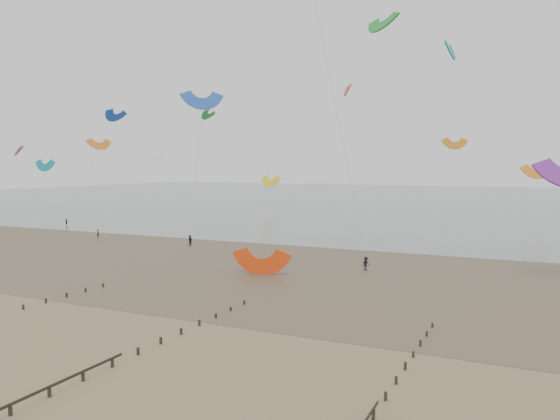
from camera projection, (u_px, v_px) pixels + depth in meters
The scene contains 6 objects.
ground at pixel (130, 333), 44.22m from camera, with size 500.00×500.00×0.00m, color brown.
sea_and_shore at pixel (271, 262), 77.00m from camera, with size 500.00×665.00×0.03m.
kitesurfer_lead at pixel (98, 234), 102.83m from camera, with size 0.59×0.39×1.63m, color black.
kitesurfers at pixel (427, 256), 76.92m from camera, with size 146.89×24.30×1.83m.
grounded_kite at pixel (261, 274), 68.25m from camera, with size 6.39×3.35×4.87m, color #ED3F0E, non-canonical shape.
kites_airborne at pixel (368, 134), 126.25m from camera, with size 239.80×104.38×37.02m.
Camera 1 is at (29.40, -34.01, 13.54)m, focal length 35.00 mm.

